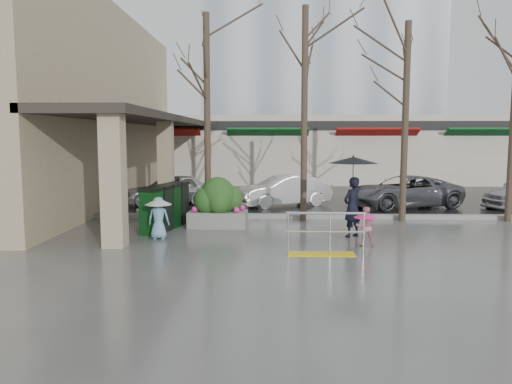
{
  "coord_description": "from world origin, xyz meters",
  "views": [
    {
      "loc": [
        0.01,
        -12.97,
        2.83
      ],
      "look_at": [
        -0.32,
        0.6,
        1.3
      ],
      "focal_mm": 35.0,
      "sensor_mm": 36.0,
      "label": 1
    }
  ],
  "objects_px": {
    "tree_mideast": "(407,73)",
    "car_a": "(170,189)",
    "tree_west": "(207,66)",
    "tree_midwest": "(305,61)",
    "car_b": "(284,191)",
    "handrail": "(324,239)",
    "child_pink": "(365,224)",
    "car_c": "(404,192)",
    "child_blue": "(159,213)",
    "woman": "(353,187)",
    "planter": "(218,203)",
    "news_boxes": "(166,207)"
  },
  "relations": [
    {
      "from": "handrail",
      "to": "child_pink",
      "type": "relative_size",
      "value": 1.86
    },
    {
      "from": "tree_west",
      "to": "child_blue",
      "type": "xyz_separation_m",
      "value": [
        -1.0,
        -3.08,
        -4.37
      ]
    },
    {
      "from": "planter",
      "to": "car_a",
      "type": "bearing_deg",
      "value": 115.98
    },
    {
      "from": "car_c",
      "to": "tree_west",
      "type": "bearing_deg",
      "value": -83.7
    },
    {
      "from": "handrail",
      "to": "car_b",
      "type": "distance_m",
      "value": 8.32
    },
    {
      "from": "child_pink",
      "to": "car_b",
      "type": "xyz_separation_m",
      "value": [
        -1.85,
        7.36,
        0.04
      ]
    },
    {
      "from": "tree_mideast",
      "to": "car_b",
      "type": "distance_m",
      "value": 6.69
    },
    {
      "from": "handrail",
      "to": "car_c",
      "type": "relative_size",
      "value": 0.42
    },
    {
      "from": "tree_west",
      "to": "woman",
      "type": "distance_m",
      "value": 6.31
    },
    {
      "from": "handrail",
      "to": "woman",
      "type": "bearing_deg",
      "value": 64.29
    },
    {
      "from": "child_pink",
      "to": "news_boxes",
      "type": "distance_m",
      "value": 6.06
    },
    {
      "from": "tree_midwest",
      "to": "tree_mideast",
      "type": "bearing_deg",
      "value": -0.0
    },
    {
      "from": "child_blue",
      "to": "car_c",
      "type": "relative_size",
      "value": 0.26
    },
    {
      "from": "tree_midwest",
      "to": "handrail",
      "type": "bearing_deg",
      "value": -88.09
    },
    {
      "from": "handrail",
      "to": "planter",
      "type": "relative_size",
      "value": 1.04
    },
    {
      "from": "tree_midwest",
      "to": "child_blue",
      "type": "xyz_separation_m",
      "value": [
        -4.2,
        -3.08,
        -4.52
      ]
    },
    {
      "from": "planter",
      "to": "car_c",
      "type": "distance_m",
      "value": 8.25
    },
    {
      "from": "handrail",
      "to": "car_a",
      "type": "bearing_deg",
      "value": 121.88
    },
    {
      "from": "handrail",
      "to": "car_c",
      "type": "bearing_deg",
      "value": 63.19
    },
    {
      "from": "woman",
      "to": "car_b",
      "type": "xyz_separation_m",
      "value": [
        -1.71,
        6.18,
        -0.8
      ]
    },
    {
      "from": "tree_mideast",
      "to": "child_blue",
      "type": "xyz_separation_m",
      "value": [
        -7.5,
        -3.08,
        -4.14
      ]
    },
    {
      "from": "handrail",
      "to": "car_a",
      "type": "distance_m",
      "value": 10.24
    },
    {
      "from": "car_a",
      "to": "child_pink",
      "type": "bearing_deg",
      "value": 22.01
    },
    {
      "from": "car_a",
      "to": "car_c",
      "type": "xyz_separation_m",
      "value": [
        9.45,
        -0.7,
        0.0
      ]
    },
    {
      "from": "handrail",
      "to": "child_blue",
      "type": "relative_size",
      "value": 1.62
    },
    {
      "from": "news_boxes",
      "to": "tree_mideast",
      "type": "bearing_deg",
      "value": 26.07
    },
    {
      "from": "woman",
      "to": "child_blue",
      "type": "distance_m",
      "value": 5.44
    },
    {
      "from": "handrail",
      "to": "car_a",
      "type": "relative_size",
      "value": 0.51
    },
    {
      "from": "handrail",
      "to": "child_blue",
      "type": "height_order",
      "value": "child_blue"
    },
    {
      "from": "car_b",
      "to": "tree_midwest",
      "type": "bearing_deg",
      "value": -15.8
    },
    {
      "from": "car_a",
      "to": "car_b",
      "type": "distance_m",
      "value": 4.73
    },
    {
      "from": "car_a",
      "to": "car_c",
      "type": "bearing_deg",
      "value": 67.58
    },
    {
      "from": "handrail",
      "to": "tree_midwest",
      "type": "distance_m",
      "value": 6.83
    },
    {
      "from": "woman",
      "to": "tree_mideast",
      "type": "bearing_deg",
      "value": -166.76
    },
    {
      "from": "handrail",
      "to": "planter",
      "type": "xyz_separation_m",
      "value": [
        -2.9,
        3.54,
        0.37
      ]
    },
    {
      "from": "news_boxes",
      "to": "car_c",
      "type": "distance_m",
      "value": 9.76
    },
    {
      "from": "woman",
      "to": "child_blue",
      "type": "height_order",
      "value": "woman"
    },
    {
      "from": "tree_mideast",
      "to": "child_pink",
      "type": "bearing_deg",
      "value": -117.16
    },
    {
      "from": "woman",
      "to": "planter",
      "type": "xyz_separation_m",
      "value": [
        -3.91,
        1.43,
        -0.68
      ]
    },
    {
      "from": "planter",
      "to": "news_boxes",
      "type": "bearing_deg",
      "value": -167.82
    },
    {
      "from": "tree_west",
      "to": "tree_midwest",
      "type": "relative_size",
      "value": 0.97
    },
    {
      "from": "tree_mideast",
      "to": "news_boxes",
      "type": "height_order",
      "value": "tree_mideast"
    },
    {
      "from": "news_boxes",
      "to": "tree_west",
      "type": "bearing_deg",
      "value": 69.59
    },
    {
      "from": "tree_mideast",
      "to": "child_pink",
      "type": "xyz_separation_m",
      "value": [
        -1.99,
        -3.87,
        -4.27
      ]
    },
    {
      "from": "tree_midwest",
      "to": "child_blue",
      "type": "height_order",
      "value": "tree_midwest"
    },
    {
      "from": "tree_midwest",
      "to": "car_b",
      "type": "bearing_deg",
      "value": 98.78
    },
    {
      "from": "tree_west",
      "to": "tree_mideast",
      "type": "height_order",
      "value": "tree_west"
    },
    {
      "from": "tree_midwest",
      "to": "child_pink",
      "type": "distance_m",
      "value": 6.19
    },
    {
      "from": "tree_west",
      "to": "woman",
      "type": "height_order",
      "value": "tree_west"
    },
    {
      "from": "tree_mideast",
      "to": "car_a",
      "type": "distance_m",
      "value": 10.3
    }
  ]
}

